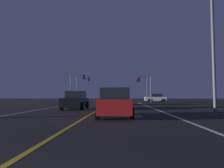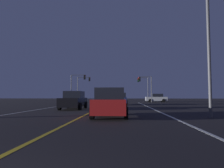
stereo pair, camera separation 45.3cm
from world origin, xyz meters
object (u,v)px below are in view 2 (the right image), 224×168
(traffic_light_near_left, at_px, (78,82))
(traffic_light_far_right, at_px, (143,84))
(car_crossing_side, at_px, (156,98))
(car_oncoming, at_px, (74,100))
(traffic_light_near_right, at_px, (145,83))
(car_ahead_far, at_px, (120,99))
(street_lamp_right_near, at_px, (198,27))
(traffic_light_far_left, at_px, (84,83))
(car_lead_same_lane, at_px, (111,103))

(traffic_light_near_left, relative_size, traffic_light_far_right, 1.03)
(car_crossing_side, distance_m, traffic_light_near_left, 16.30)
(car_oncoming, bearing_deg, traffic_light_far_right, 160.86)
(traffic_light_near_right, bearing_deg, traffic_light_near_left, 0.00)
(car_ahead_far, xyz_separation_m, traffic_light_near_right, (4.68, 10.59, 2.91))
(traffic_light_far_right, height_order, street_lamp_right_near, street_lamp_right_near)
(traffic_light_far_left, bearing_deg, car_crossing_side, -10.92)
(street_lamp_right_near, bearing_deg, car_ahead_far, -73.89)
(traffic_light_near_left, bearing_deg, street_lamp_right_near, -63.92)
(traffic_light_near_left, distance_m, street_lamp_right_near, 30.47)
(car_oncoming, bearing_deg, car_crossing_side, 153.41)
(traffic_light_near_right, relative_size, street_lamp_right_near, 0.61)
(traffic_light_far_left, bearing_deg, traffic_light_near_right, -22.58)
(car_lead_same_lane, bearing_deg, car_oncoming, 30.24)
(car_ahead_far, bearing_deg, traffic_light_far_right, -16.55)
(traffic_light_near_right, distance_m, traffic_light_near_left, 13.24)
(car_crossing_side, xyz_separation_m, traffic_light_far_right, (-2.45, 3.04, 3.11))
(car_lead_same_lane, bearing_deg, traffic_light_far_right, -8.81)
(car_oncoming, relative_size, street_lamp_right_near, 0.52)
(traffic_light_near_right, height_order, traffic_light_far_right, traffic_light_far_right)
(car_crossing_side, xyz_separation_m, traffic_light_near_right, (-2.55, -2.46, 2.91))
(car_ahead_far, xyz_separation_m, street_lamp_right_near, (4.84, -16.75, 4.44))
(car_oncoming, distance_m, street_lamp_right_near, 12.23)
(car_lead_same_lane, distance_m, traffic_light_near_left, 28.59)
(car_ahead_far, height_order, traffic_light_near_right, traffic_light_near_right)
(car_lead_same_lane, height_order, traffic_light_near_left, traffic_light_near_left)
(street_lamp_right_near, bearing_deg, car_crossing_side, -94.60)
(traffic_light_far_left, xyz_separation_m, street_lamp_right_near, (13.38, -32.85, 1.16))
(traffic_light_far_left, bearing_deg, car_ahead_far, -62.03)
(car_lead_same_lane, xyz_separation_m, street_lamp_right_near, (5.12, -0.17, 4.44))
(car_oncoming, height_order, car_ahead_far, same)
(car_lead_same_lane, bearing_deg, street_lamp_right_near, -91.90)
(car_crossing_side, bearing_deg, car_ahead_far, 61.00)
(car_lead_same_lane, distance_m, street_lamp_right_near, 6.78)
(car_crossing_side, distance_m, traffic_light_far_right, 5.00)
(car_oncoming, xyz_separation_m, traffic_light_far_left, (-4.33, 25.93, 3.28))
(traffic_light_far_right, bearing_deg, traffic_light_far_left, 0.00)
(traffic_light_near_left, height_order, street_lamp_right_near, street_lamp_right_near)
(traffic_light_near_left, height_order, traffic_light_far_right, traffic_light_near_left)
(car_ahead_far, distance_m, traffic_light_far_right, 17.08)
(traffic_light_near_right, bearing_deg, street_lamp_right_near, 90.33)
(traffic_light_near_left, xyz_separation_m, traffic_light_far_right, (13.33, 5.50, -0.13))
(car_oncoming, height_order, traffic_light_far_right, traffic_light_far_right)
(street_lamp_right_near, bearing_deg, car_lead_same_lane, -1.90)
(car_lead_same_lane, height_order, traffic_light_near_right, traffic_light_near_right)
(traffic_light_near_right, distance_m, traffic_light_far_right, 5.50)
(traffic_light_near_right, bearing_deg, car_crossing_side, -136.10)
(car_crossing_side, relative_size, car_ahead_far, 1.00)
(traffic_light_near_right, relative_size, traffic_light_far_left, 0.91)
(car_crossing_side, height_order, traffic_light_far_left, traffic_light_far_left)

